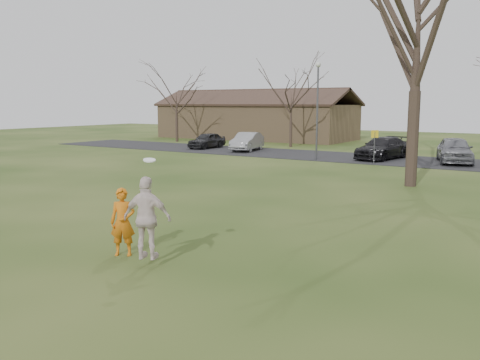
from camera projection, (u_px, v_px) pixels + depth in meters
name	position (u px, v px, depth m)	size (l,w,h in m)	color
ground	(144.00, 268.00, 11.57)	(120.00, 120.00, 0.00)	#1E380F
parking_strip	(420.00, 162.00, 32.34)	(62.00, 6.50, 0.04)	black
player_defender	(123.00, 222.00, 12.40)	(0.61, 0.40, 1.66)	#C86410
car_0	(207.00, 140.00, 41.72)	(1.50, 3.73, 1.27)	black
car_1	(247.00, 141.00, 39.56)	(1.48, 4.24, 1.40)	gray
car_3	(382.00, 148.00, 33.66)	(2.00, 4.91, 1.42)	black
car_4	(455.00, 150.00, 31.47)	(1.89, 4.69, 1.60)	slate
catching_play	(147.00, 218.00, 11.43)	(1.19, 0.82, 2.31)	silver
building	(256.00, 120.00, 53.58)	(20.60, 8.50, 5.14)	#8C6D4C
lamp_post	(318.00, 99.00, 32.89)	(0.34, 0.34, 6.27)	#47474C
sign_yellow	(375.00, 141.00, 30.71)	(0.35, 0.35, 2.08)	#47474C
big_tree	(418.00, 25.00, 21.92)	(9.00, 9.00, 14.00)	#352821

